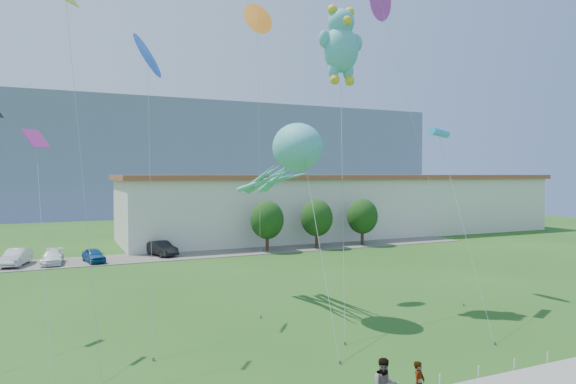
{
  "coord_description": "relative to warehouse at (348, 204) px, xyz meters",
  "views": [
    {
      "loc": [
        -10.56,
        -16.86,
        8.3
      ],
      "look_at": [
        0.69,
        8.0,
        7.35
      ],
      "focal_mm": 32.0,
      "sensor_mm": 36.0,
      "label": 1
    }
  ],
  "objects": [
    {
      "name": "teddy_bear_kite",
      "position": [
        -20.02,
        -32.45,
        12.44
      ],
      "size": [
        5.47,
        8.16,
        18.91
      ],
      "color": "#45AAAC",
      "rests_on": "ground"
    },
    {
      "name": "small_kite_orange",
      "position": [
        -23.82,
        -27.67,
        14.41
      ],
      "size": [
        3.11,
        6.75,
        19.71
      ],
      "color": "orange",
      "rests_on": "ground"
    },
    {
      "name": "small_kite_yellow",
      "position": [
        -35.88,
        -34.82,
        10.39
      ],
      "size": [
        1.62,
        7.92,
        17.33
      ],
      "color": "#AEC52E",
      "rests_on": "ground"
    },
    {
      "name": "pedestrian_left",
      "position": [
        -24.99,
        -46.51,
        -3.23
      ],
      "size": [
        0.69,
        0.62,
        1.6
      ],
      "primitive_type": "imported",
      "rotation": [
        0.0,
        0.0,
        0.51
      ],
      "color": "gray",
      "rests_on": "sidewalk"
    },
    {
      "name": "parked_car_white",
      "position": [
        -36.98,
        -9.29,
        -3.44
      ],
      "size": [
        2.1,
        4.43,
        1.25
      ],
      "primitive_type": "imported",
      "rotation": [
        0.0,
        0.0,
        -0.08
      ],
      "color": "white",
      "rests_on": "parking_strip"
    },
    {
      "name": "tree_near",
      "position": [
        -16.0,
        -10.0,
        -0.74
      ],
      "size": [
        3.6,
        3.6,
        5.47
      ],
      "color": "#3F2B19",
      "rests_on": "ground"
    },
    {
      "name": "warehouse",
      "position": [
        0.0,
        0.0,
        0.0
      ],
      "size": [
        61.0,
        15.0,
        8.2
      ],
      "color": "beige",
      "rests_on": "ground"
    },
    {
      "name": "parked_car_blue",
      "position": [
        -33.45,
        -9.79,
        -3.43
      ],
      "size": [
        2.2,
        3.96,
        1.27
      ],
      "primitive_type": "imported",
      "rotation": [
        0.0,
        0.0,
        0.2
      ],
      "color": "#194D8D",
      "rests_on": "parking_strip"
    },
    {
      "name": "parked_car_black",
      "position": [
        -26.94,
        -8.39,
        -3.34
      ],
      "size": [
        2.85,
        4.65,
        1.45
      ],
      "primitive_type": "imported",
      "rotation": [
        0.0,
        0.0,
        0.33
      ],
      "color": "black",
      "rests_on": "parking_strip"
    },
    {
      "name": "parked_car_silver",
      "position": [
        -39.96,
        -8.8,
        -3.32
      ],
      "size": [
        2.69,
        4.79,
        1.49
      ],
      "primitive_type": "imported",
      "rotation": [
        0.0,
        0.0,
        -0.26
      ],
      "color": "#B9B8BF",
      "rests_on": "parking_strip"
    },
    {
      "name": "small_kite_pink",
      "position": [
        -37.33,
        -34.84,
        4.7
      ],
      "size": [
        1.36,
        8.78,
        10.41
      ],
      "color": "#D22E92",
      "rests_on": "ground"
    },
    {
      "name": "small_kite_cyan",
      "position": [
        -14.78,
        -35.59,
        6.69
      ],
      "size": [
        2.8,
        8.23,
        11.35
      ],
      "color": "#38ADFF",
      "rests_on": "ground"
    },
    {
      "name": "parking_strip",
      "position": [
        -26.0,
        -9.0,
        -4.09
      ],
      "size": [
        70.0,
        6.0,
        0.06
      ],
      "primitive_type": "cube",
      "color": "#59544C",
      "rests_on": "ground"
    },
    {
      "name": "hill_ridge",
      "position": [
        -26.0,
        76.0,
        8.38
      ],
      "size": [
        160.0,
        50.0,
        25.0
      ],
      "primitive_type": "cube",
      "color": "slate",
      "rests_on": "ground"
    },
    {
      "name": "tree_mid",
      "position": [
        -10.0,
        -10.0,
        -0.74
      ],
      "size": [
        3.6,
        3.6,
        5.47
      ],
      "color": "#3F2B19",
      "rests_on": "ground"
    },
    {
      "name": "small_kite_blue",
      "position": [
        -31.63,
        -30.34,
        10.74
      ],
      "size": [
        2.08,
        8.46,
        15.89
      ],
      "color": "blue",
      "rests_on": "ground"
    },
    {
      "name": "octopus_kite",
      "position": [
        -23.87,
        -32.83,
        5.0
      ],
      "size": [
        2.92,
        14.37,
        11.25
      ],
      "color": "#45AAAC",
      "rests_on": "ground"
    },
    {
      "name": "tree_far",
      "position": [
        -4.0,
        -10.0,
        -0.74
      ],
      "size": [
        3.6,
        3.6,
        5.47
      ],
      "color": "#3F2B19",
      "rests_on": "ground"
    },
    {
      "name": "small_kite_purple",
      "position": [
        -14.84,
        -29.46,
        16.27
      ],
      "size": [
        2.57,
        7.72,
        21.67
      ],
      "color": "#CD35D6",
      "rests_on": "ground"
    }
  ]
}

